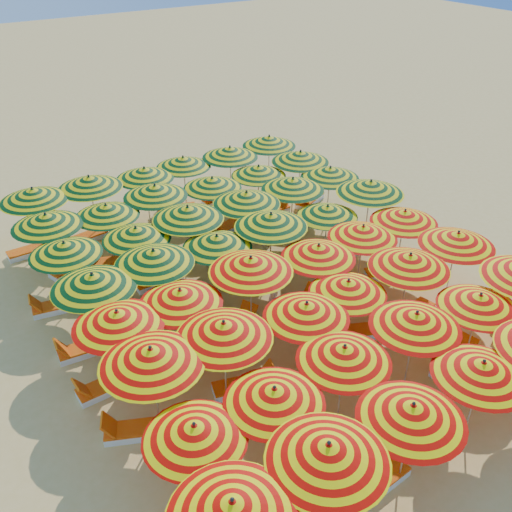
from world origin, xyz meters
name	(u,v)px	position (x,y,z in m)	size (l,w,h in m)	color
ground	(264,303)	(0.00, 0.00, 0.00)	(120.00, 120.00, 0.00)	#DBB061
umbrella_0	(232,509)	(-5.60, -7.47, 2.33)	(2.84, 2.84, 2.65)	silver
umbrella_1	(328,452)	(-3.41, -7.44, 2.37)	(3.31, 3.31, 2.69)	silver
umbrella_2	(412,412)	(-1.17, -7.52, 2.24)	(2.79, 2.79, 2.55)	silver
umbrella_3	(482,369)	(1.25, -7.41, 2.19)	(3.05, 3.05, 2.48)	silver
umbrella_6	(195,432)	(-5.29, -5.38, 2.12)	(2.70, 2.70, 2.40)	silver
umbrella_7	(274,395)	(-3.34, -5.47, 2.18)	(3.03, 3.03, 2.47)	silver
umbrella_8	(344,354)	(-1.15, -5.26, 2.21)	(2.67, 2.67, 2.51)	silver
umbrella_9	(416,320)	(1.23, -5.31, 2.26)	(2.62, 2.62, 2.57)	silver
umbrella_10	(479,301)	(3.46, -5.56, 2.14)	(2.53, 2.53, 2.43)	silver
umbrella_12	(151,356)	(-5.21, -3.03, 2.39)	(3.10, 3.10, 2.72)	silver
umbrella_13	(224,330)	(-3.25, -3.08, 2.36)	(3.01, 3.01, 2.68)	silver
umbrella_14	(306,310)	(-0.88, -3.39, 2.22)	(2.98, 2.98, 2.52)	silver
umbrella_15	(348,287)	(0.86, -3.06, 2.12)	(2.74, 2.74, 2.41)	silver
umbrella_16	(410,261)	(3.12, -3.23, 2.32)	(2.59, 2.59, 2.63)	silver
umbrella_17	(457,239)	(5.43, -3.07, 2.29)	(2.50, 2.50, 2.61)	silver
umbrella_18	(118,319)	(-5.30, -1.08, 2.27)	(3.07, 3.07, 2.58)	silver
umbrella_19	(180,296)	(-3.45, -1.00, 2.22)	(3.01, 3.01, 2.52)	silver
umbrella_20	(251,265)	(-1.07, -0.89, 2.39)	(2.57, 2.57, 2.71)	silver
umbrella_21	(318,251)	(1.26, -1.17, 2.22)	(3.14, 3.14, 2.53)	silver
umbrella_22	(363,232)	(3.31, -0.93, 2.19)	(2.75, 2.75, 2.49)	silver
umbrella_23	(404,216)	(5.25, -0.91, 2.21)	(2.71, 2.71, 2.51)	silver
umbrella_24	(93,281)	(-5.28, 0.89, 2.32)	(2.85, 2.85, 2.63)	silver
umbrella_25	(154,257)	(-3.27, 1.17, 2.32)	(3.21, 3.21, 2.63)	silver
umbrella_26	(217,241)	(-1.06, 1.19, 2.15)	(2.46, 2.46, 2.44)	silver
umbrella_27	(271,220)	(1.01, 1.14, 2.36)	(2.63, 2.63, 2.68)	silver
umbrella_28	(327,211)	(3.42, 1.06, 2.07)	(2.37, 2.37, 2.35)	silver
umbrella_29	(371,187)	(5.60, 1.24, 2.40)	(3.28, 3.28, 2.73)	silver
umbrella_30	(65,248)	(-5.37, 3.38, 2.17)	(2.41, 2.41, 2.47)	silver
umbrella_31	(136,233)	(-3.07, 3.11, 2.15)	(2.86, 2.86, 2.44)	silver
umbrella_32	(188,213)	(-1.11, 3.16, 2.35)	(2.80, 2.80, 2.67)	silver
umbrella_33	(247,198)	(1.24, 3.07, 2.34)	(2.75, 2.75, 2.66)	silver
umbrella_34	(293,184)	(3.44, 3.24, 2.29)	(2.70, 2.70, 2.60)	silver
umbrella_35	(330,173)	(5.44, 3.43, 2.23)	(3.05, 3.05, 2.53)	silver
umbrella_36	(46,220)	(-5.37, 5.43, 2.26)	(3.17, 3.17, 2.57)	silver
umbrella_37	(106,210)	(-3.33, 5.21, 2.17)	(3.05, 3.05, 2.47)	silver
umbrella_38	(155,191)	(-1.27, 5.58, 2.27)	(2.62, 2.62, 2.58)	silver
umbrella_39	(212,183)	(1.01, 5.26, 2.16)	(2.88, 2.88, 2.45)	silver
umbrella_40	(259,171)	(3.24, 5.36, 2.12)	(2.64, 2.64, 2.41)	silver
umbrella_41	(300,157)	(5.33, 5.30, 2.31)	(2.51, 2.51, 2.62)	silver
umbrella_42	(33,195)	(-5.26, 7.53, 2.36)	(2.78, 2.78, 2.68)	silver
umbrella_43	(89,182)	(-3.15, 7.51, 2.35)	(3.34, 3.34, 2.67)	silver
umbrella_44	(145,173)	(-0.88, 7.49, 2.20)	(2.37, 2.37, 2.50)	silver
umbrella_45	(183,162)	(0.99, 7.76, 2.17)	(2.70, 2.70, 2.47)	silver
umbrella_46	(230,152)	(3.09, 7.43, 2.28)	(3.14, 3.14, 2.59)	silver
umbrella_47	(269,141)	(5.28, 7.64, 2.28)	(3.11, 3.11, 2.59)	silver
lounger_1	(376,483)	(-1.77, -7.37, 0.15)	(1.77, 0.72, 0.69)	white
lounger_3	(454,362)	(2.95, -5.56, 0.15)	(1.82, 0.94, 0.69)	white
lounger_5	(137,430)	(-5.80, -2.96, 0.15)	(1.82, 1.22, 0.69)	white
lounger_6	(245,385)	(-2.66, -3.09, 0.15)	(1.82, 1.03, 0.69)	white
lounger_7	(353,332)	(1.37, -2.94, 0.15)	(1.82, 1.24, 0.69)	white
lounger_8	(413,314)	(3.62, -3.28, 0.15)	(1.81, 0.90, 0.69)	white
lounger_9	(106,386)	(-5.90, -1.06, 0.15)	(1.76, 0.66, 0.69)	white
lounger_10	(170,364)	(-4.05, -1.19, 0.15)	(1.74, 0.62, 0.69)	white
lounger_11	(237,329)	(-1.58, -0.85, 0.15)	(1.82, 1.26, 0.69)	white
lounger_12	(301,308)	(0.75, -1.05, 0.15)	(1.83, 1.06, 0.69)	white
lounger_13	(341,285)	(2.72, -0.77, 0.15)	(1.81, 0.87, 0.69)	white
lounger_14	(390,272)	(4.74, -1.10, 0.15)	(1.82, 1.23, 0.69)	white
lounger_15	(86,349)	(-5.88, 0.78, 0.15)	(1.77, 0.72, 0.69)	white
lounger_16	(338,253)	(4.02, 0.99, 0.15)	(1.81, 0.91, 0.69)	white
lounger_17	(354,244)	(5.01, 1.16, 0.15)	(1.82, 1.19, 0.69)	white
lounger_18	(58,306)	(-5.97, 3.35, 0.15)	(1.81, 0.86, 0.69)	white
lounger_19	(157,281)	(-2.57, 2.95, 0.15)	(1.74, 0.59, 0.69)	white
lounger_20	(278,233)	(2.94, 3.47, 0.15)	(1.75, 0.62, 0.69)	white
lounger_21	(74,267)	(-4.78, 5.46, 0.15)	(1.83, 1.09, 0.69)	white
lounger_22	(99,264)	(-3.93, 5.14, 0.15)	(1.83, 1.15, 0.69)	white
lounger_23	(228,227)	(1.51, 5.02, 0.15)	(1.82, 0.97, 0.69)	white
lounger_24	(272,211)	(3.84, 5.21, 0.15)	(1.76, 0.68, 0.69)	white
lounger_25	(309,200)	(5.83, 5.17, 0.15)	(1.82, 1.24, 0.69)	white
lounger_26	(32,250)	(-5.76, 7.48, 0.15)	(1.76, 0.65, 0.69)	white
lounger_27	(85,238)	(-3.75, 7.30, 0.15)	(1.80, 0.86, 0.69)	white
lounger_28	(175,209)	(0.39, 7.66, 0.15)	(1.83, 1.08, 0.69)	white
lounger_29	(219,199)	(2.50, 7.47, 0.15)	(1.76, 0.65, 0.69)	white
beachgoer_b	(340,311)	(1.24, -2.44, 0.69)	(0.67, 0.52, 1.37)	tan
beachgoer_a	(273,310)	(-0.53, -1.29, 0.75)	(0.54, 0.36, 1.49)	tan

